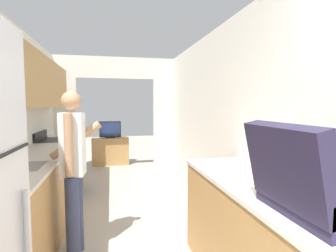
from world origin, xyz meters
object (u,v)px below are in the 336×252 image
object	(u,v)px
range_oven	(60,167)
person	(73,169)
television	(110,130)
tv_cabinet	(111,151)
knife	(61,136)
suitcase	(309,187)

from	to	relation	value
range_oven	person	distance (m)	2.02
television	tv_cabinet	bearing A→B (deg)	90.00
person	television	distance (m)	3.96
range_oven	knife	world-z (taller)	range_oven
television	knife	xyz separation A→B (m)	(-0.88, -1.54, 0.05)
suitcase	television	world-z (taller)	suitcase
person	television	world-z (taller)	person
suitcase	television	distance (m)	5.54
range_oven	person	bearing A→B (deg)	-76.24
knife	television	bearing A→B (deg)	98.44
tv_cabinet	knife	bearing A→B (deg)	-118.98
knife	person	bearing A→B (deg)	-39.43
suitcase	range_oven	bearing A→B (deg)	118.23
person	television	xyz separation A→B (m)	(0.34, 3.94, 0.00)
tv_cabinet	range_oven	bearing A→B (deg)	-111.66
person	tv_cabinet	bearing A→B (deg)	0.06
tv_cabinet	television	size ratio (longest dim) A/B	1.70
television	knife	bearing A→B (deg)	-119.64
range_oven	tv_cabinet	xyz separation A→B (m)	(0.82, 2.06, -0.13)
range_oven	tv_cabinet	size ratio (longest dim) A/B	1.19
suitcase	tv_cabinet	world-z (taller)	suitcase
range_oven	television	size ratio (longest dim) A/B	2.03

